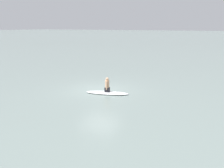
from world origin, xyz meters
name	(u,v)px	position (x,y,z in m)	size (l,w,h in m)	color
ground_plane	(100,90)	(0.00, 0.00, 0.00)	(400.00, 400.00, 0.00)	slate
surfboard	(107,93)	(-0.67, -0.92, 0.06)	(2.65, 0.75, 0.12)	white
person_paddler	(107,85)	(-0.67, -0.92, 0.54)	(0.40, 0.36, 0.91)	black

